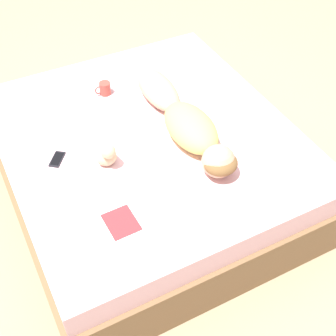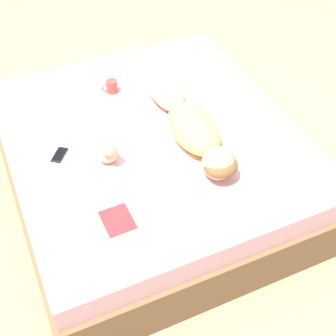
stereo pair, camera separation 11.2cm
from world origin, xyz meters
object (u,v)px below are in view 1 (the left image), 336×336
at_px(open_magazine, 141,214).
at_px(cell_phone, 57,159).
at_px(coffee_mug, 105,88).
at_px(person, 185,121).

xyz_separation_m(open_magazine, cell_phone, (0.28, -0.63, 0.00)).
distance_m(coffee_mug, cell_phone, 0.72).
bearing_deg(open_magazine, coffee_mug, -103.62).
bearing_deg(cell_phone, person, -151.53).
height_order(person, cell_phone, person).
bearing_deg(coffee_mug, person, 115.99).
relative_size(coffee_mug, cell_phone, 0.79).
bearing_deg(person, cell_phone, -8.10).
height_order(coffee_mug, cell_phone, coffee_mug).
relative_size(person, cell_phone, 8.22).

